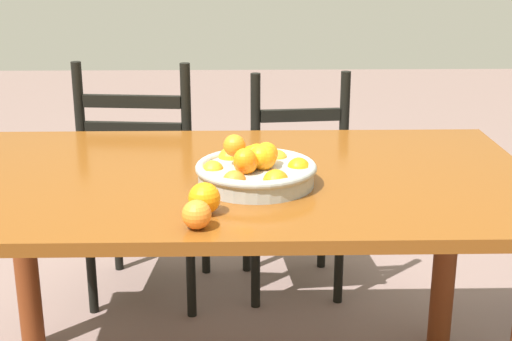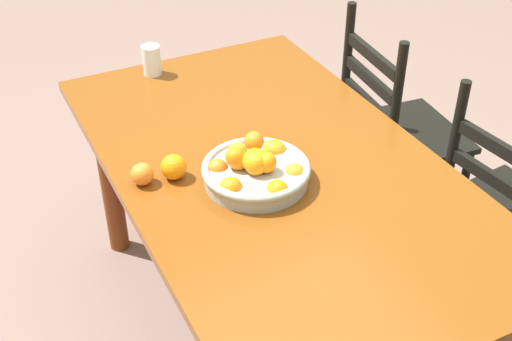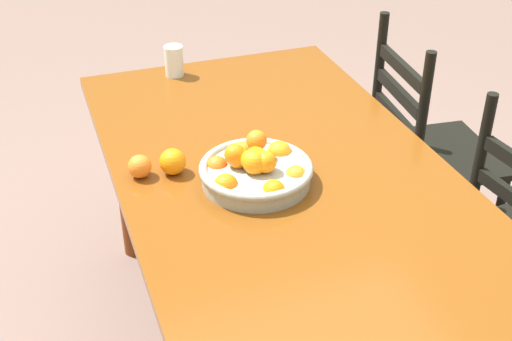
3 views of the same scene
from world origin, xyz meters
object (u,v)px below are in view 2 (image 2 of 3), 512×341
object	(u,v)px
chair_by_cabinet	(395,133)
chair_near_window	(502,214)
dining_table	(275,194)
orange_loose_1	(174,167)
orange_loose_0	(142,174)
fruit_bowl	(255,169)
drinking_glass	(152,60)

from	to	relation	value
chair_by_cabinet	chair_near_window	bearing A→B (deg)	-169.55
dining_table	orange_loose_1	xyz separation A→B (m)	(-0.07, -0.30, 0.16)
chair_near_window	orange_loose_0	world-z (taller)	chair_near_window
orange_loose_0	orange_loose_1	size ratio (longest dim) A/B	0.88
fruit_bowl	drinking_glass	distance (m)	0.79
dining_table	chair_by_cabinet	world-z (taller)	chair_by_cabinet
chair_near_window	drinking_glass	world-z (taller)	chair_near_window
orange_loose_0	orange_loose_1	world-z (taller)	orange_loose_1
dining_table	drinking_glass	world-z (taller)	drinking_glass
orange_loose_1	orange_loose_0	bearing A→B (deg)	-98.06
dining_table	chair_by_cabinet	distance (m)	0.84
orange_loose_1	drinking_glass	bearing A→B (deg)	165.94
chair_by_cabinet	orange_loose_0	world-z (taller)	chair_by_cabinet
orange_loose_1	drinking_glass	size ratio (longest dim) A/B	0.68
fruit_bowl	chair_near_window	bearing A→B (deg)	79.31
fruit_bowl	orange_loose_1	xyz separation A→B (m)	(-0.13, -0.21, -0.01)
chair_by_cabinet	orange_loose_1	size ratio (longest dim) A/B	12.67
chair_by_cabinet	orange_loose_1	world-z (taller)	chair_by_cabinet
dining_table	fruit_bowl	xyz separation A→B (m)	(0.05, -0.10, 0.16)
dining_table	orange_loose_1	distance (m)	0.35
dining_table	fruit_bowl	bearing A→B (deg)	-60.63
orange_loose_1	fruit_bowl	bearing A→B (deg)	58.84
chair_by_cabinet	fruit_bowl	world-z (taller)	chair_by_cabinet
drinking_glass	orange_loose_0	bearing A→B (deg)	-21.68
orange_loose_0	chair_near_window	bearing A→B (deg)	75.57
chair_by_cabinet	orange_loose_1	xyz separation A→B (m)	(0.28, -1.05, 0.33)
dining_table	orange_loose_0	xyz separation A→B (m)	(-0.08, -0.40, 0.15)
drinking_glass	orange_loose_1	bearing A→B (deg)	-14.06
fruit_bowl	drinking_glass	xyz separation A→B (m)	(-0.79, -0.04, 0.01)
dining_table	fruit_bowl	distance (m)	0.20
dining_table	chair_near_window	size ratio (longest dim) A/B	1.80
chair_near_window	orange_loose_0	xyz separation A→B (m)	(-0.31, -1.19, 0.36)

